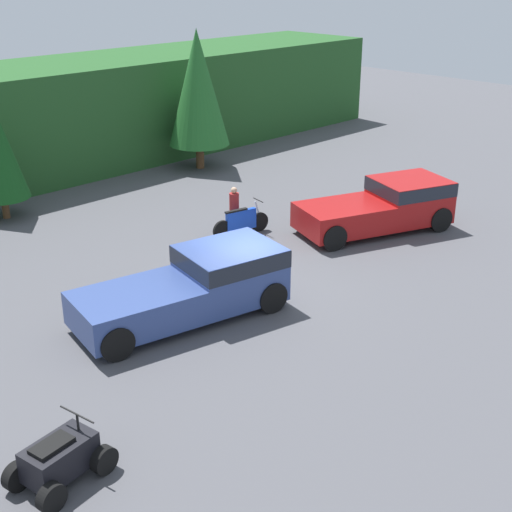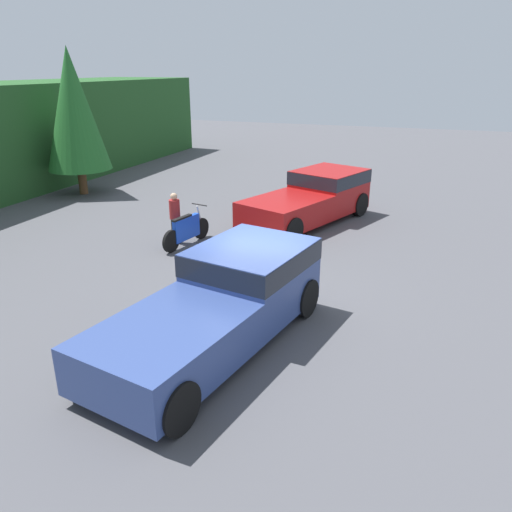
{
  "view_description": "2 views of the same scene",
  "coord_description": "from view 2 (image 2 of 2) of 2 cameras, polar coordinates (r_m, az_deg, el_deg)",
  "views": [
    {
      "loc": [
        -13.18,
        -13.48,
        9.23
      ],
      "look_at": [
        0.61,
        0.4,
        0.95
      ],
      "focal_mm": 50.0,
      "sensor_mm": 36.0,
      "label": 1
    },
    {
      "loc": [
        -10.54,
        -3.62,
        5.47
      ],
      "look_at": [
        0.61,
        0.4,
        0.95
      ],
      "focal_mm": 35.0,
      "sensor_mm": 36.0,
      "label": 2
    }
  ],
  "objects": [
    {
      "name": "ground_plane",
      "position": [
        12.41,
        0.8,
        -5.28
      ],
      "size": [
        80.0,
        80.0,
        0.0
      ],
      "primitive_type": "plane",
      "color": "#4C4C51"
    },
    {
      "name": "tree_right",
      "position": [
        23.83,
        -20.12,
        15.42
      ],
      "size": [
        2.78,
        2.78,
        6.31
      ],
      "color": "brown",
      "rests_on": "ground_plane"
    },
    {
      "name": "pickup_truck_red",
      "position": [
        18.88,
        6.65,
        6.87
      ],
      "size": [
        6.0,
        4.03,
        1.76
      ],
      "rotation": [
        0.0,
        0.0,
        -0.36
      ],
      "color": "maroon",
      "rests_on": "ground_plane"
    },
    {
      "name": "pickup_truck_second",
      "position": [
        10.49,
        -3.51,
        -4.7
      ],
      "size": [
        6.14,
        3.33,
        1.76
      ],
      "rotation": [
        0.0,
        0.0,
        -0.19
      ],
      "color": "#334784",
      "rests_on": "ground_plane"
    },
    {
      "name": "dirt_bike",
      "position": [
        16.31,
        -7.94,
        2.93
      ],
      "size": [
        2.25,
        0.71,
        1.21
      ],
      "rotation": [
        0.0,
        0.0,
        -0.2
      ],
      "color": "black",
      "rests_on": "ground_plane"
    },
    {
      "name": "rider_person",
      "position": [
        16.47,
        -9.24,
        4.52
      ],
      "size": [
        0.46,
        0.46,
        1.68
      ],
      "rotation": [
        0.0,
        0.0,
        -0.42
      ],
      "color": "black",
      "rests_on": "ground_plane"
    }
  ]
}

